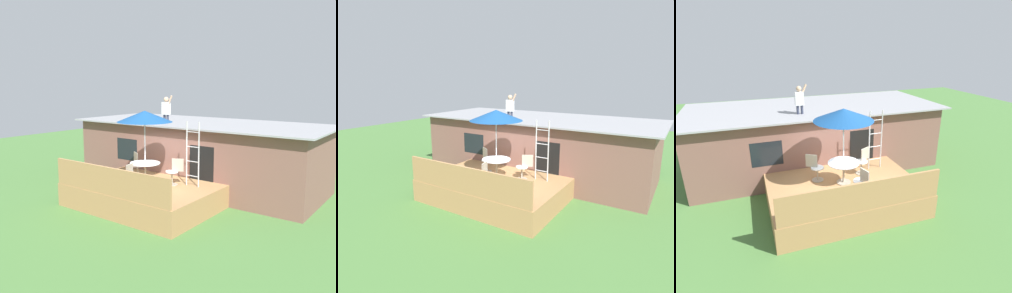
% 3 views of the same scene
% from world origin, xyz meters
% --- Properties ---
extents(ground_plane, '(40.00, 40.00, 0.00)m').
position_xyz_m(ground_plane, '(0.00, 0.00, 0.00)').
color(ground_plane, '#477538').
extents(house, '(10.50, 4.50, 2.68)m').
position_xyz_m(house, '(0.00, 3.60, 1.34)').
color(house, brown).
rests_on(house, ground).
extents(deck, '(4.94, 3.51, 0.80)m').
position_xyz_m(deck, '(0.00, 0.00, 0.40)').
color(deck, '#A87A4C').
rests_on(deck, ground).
extents(deck_railing, '(4.84, 0.08, 0.90)m').
position_xyz_m(deck_railing, '(0.00, -1.71, 1.25)').
color(deck_railing, '#A87A4C').
rests_on(deck_railing, deck).
extents(patio_table, '(1.04, 1.04, 0.74)m').
position_xyz_m(patio_table, '(0.02, 0.04, 1.39)').
color(patio_table, '#A59E8C').
rests_on(patio_table, deck).
extents(patio_umbrella, '(1.90, 1.90, 2.54)m').
position_xyz_m(patio_umbrella, '(0.02, 0.04, 3.15)').
color(patio_umbrella, silver).
rests_on(patio_umbrella, deck).
extents(step_ladder, '(0.52, 0.04, 2.20)m').
position_xyz_m(step_ladder, '(1.50, 0.76, 1.90)').
color(step_ladder, silver).
rests_on(step_ladder, deck).
extents(person_figure, '(0.47, 0.20, 1.11)m').
position_xyz_m(person_figure, '(-0.86, 2.43, 3.28)').
color(person_figure, '#33384C').
rests_on(person_figure, house).
extents(patio_chair_left, '(0.57, 0.45, 0.92)m').
position_xyz_m(patio_chair_left, '(-0.81, 0.55, 1.26)').
color(patio_chair_left, '#A59E8C').
rests_on(patio_chair_left, deck).
extents(patio_chair_right, '(0.58, 0.44, 0.92)m').
position_xyz_m(patio_chair_right, '(0.91, 0.51, 1.26)').
color(patio_chair_right, '#A59E8C').
rests_on(patio_chair_right, deck).
extents(patio_chair_near, '(0.44, 0.61, 0.92)m').
position_xyz_m(patio_chair_near, '(0.26, -0.92, 1.26)').
color(patio_chair_near, '#A59E8C').
rests_on(patio_chair_near, deck).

